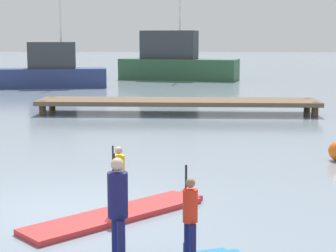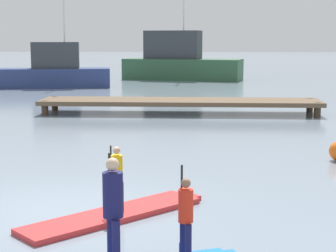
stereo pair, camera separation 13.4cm
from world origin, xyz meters
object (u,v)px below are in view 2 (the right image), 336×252
Objects in this scene: paddleboard_near at (117,214)px; fishing_boat_green_midground at (51,72)px; paddler_adult at (113,206)px; paddler_child_front at (185,214)px; paddler_child_solo at (117,175)px; motor_boat_small_navy at (180,62)px.

paddleboard_near is 0.39× the size of fishing_boat_green_midground.
paddler_adult reaches higher than paddler_child_front.
paddleboard_near is 0.72m from paddler_child_solo.
paddler_child_front is (1.29, -2.24, 0.00)m from paddler_child_solo.
paddler_adult is 1.04m from paddler_child_front.
paddler_child_solo reaches higher than paddleboard_near.
paddler_adult is at bearing -82.68° from paddler_child_solo.
paddler_child_solo is 2.59m from paddler_child_front.
paddleboard_near is 2.77m from paddler_adult.
paddler_adult is 1.17× the size of paddler_child_front.
paddleboard_near is 34.24m from motor_boat_small_navy.
fishing_boat_green_midground reaches higher than paddler_child_front.
motor_boat_small_navy is at bearing 92.19° from paddler_child_front.
paddleboard_near is at bearing -89.83° from motor_boat_small_navy.
paddler_child_solo is at bearing -89.82° from motor_boat_small_navy.
paddler_adult is 30.54m from fishing_boat_green_midground.
motor_boat_small_navy is (-1.39, 36.44, 0.58)m from paddler_child_front.
paddler_child_front reaches higher than paddler_child_solo.
motor_boat_small_navy is (-0.11, 34.19, 0.58)m from paddler_child_solo.
paddler_adult is at bearing -159.07° from paddler_child_front.
paddler_child_solo is 27.95m from fishing_boat_green_midground.
paddleboard_near is 2.67m from paddler_child_front.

